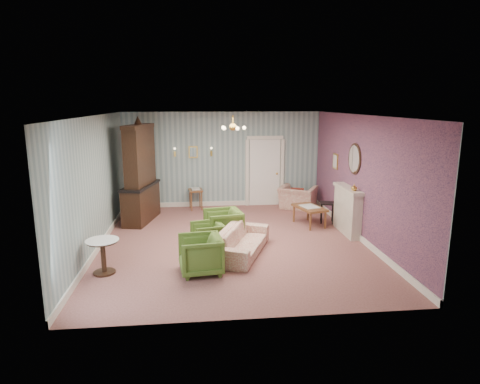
{
  "coord_description": "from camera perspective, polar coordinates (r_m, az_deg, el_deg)",
  "views": [
    {
      "loc": [
        -0.82,
        -9.11,
        3.19
      ],
      "look_at": [
        0.2,
        0.4,
        1.1
      ],
      "focal_mm": 30.97,
      "sensor_mm": 36.0,
      "label": 1
    }
  ],
  "objects": [
    {
      "name": "wingback_chair",
      "position": [
        12.66,
        7.96,
        -0.27
      ],
      "size": [
        1.24,
        1.11,
        0.91
      ],
      "primitive_type": "imported",
      "rotation": [
        0.0,
        0.0,
        2.62
      ],
      "color": "#A54B42",
      "rests_on": "floor"
    },
    {
      "name": "oval_mirror",
      "position": [
        10.32,
        15.47,
        4.42
      ],
      "size": [
        0.04,
        0.76,
        0.84
      ],
      "primitive_type": null,
      "color": "white",
      "rests_on": "wall_right"
    },
    {
      "name": "sconce_right",
      "position": [
        12.65,
        -3.97,
        5.53
      ],
      "size": [
        0.16,
        0.12,
        0.3
      ],
      "primitive_type": null,
      "color": "gold",
      "rests_on": "wall_back"
    },
    {
      "name": "wall_back",
      "position": [
        12.76,
        -2.39,
        4.47
      ],
      "size": [
        6.0,
        0.0,
        6.0
      ],
      "primitive_type": "plane",
      "rotation": [
        1.57,
        0.0,
        0.0
      ],
      "color": "gray",
      "rests_on": "ground"
    },
    {
      "name": "wall_right_floral",
      "position": [
        10.03,
        16.3,
        1.83
      ],
      "size": [
        0.0,
        7.0,
        7.0
      ],
      "primitive_type": "plane",
      "rotation": [
        1.57,
        0.0,
        -1.57
      ],
      "color": "#BA5D6A",
      "rests_on": "ground"
    },
    {
      "name": "side_table_black",
      "position": [
        11.36,
        11.9,
        -2.78
      ],
      "size": [
        0.46,
        0.46,
        0.56
      ],
      "primitive_type": null,
      "rotation": [
        0.0,
        0.0,
        -0.26
      ],
      "color": "black",
      "rests_on": "floor"
    },
    {
      "name": "coffee_table",
      "position": [
        11.06,
        9.51,
        -3.25
      ],
      "size": [
        0.81,
        1.11,
        0.51
      ],
      "primitive_type": null,
      "rotation": [
        0.0,
        0.0,
        0.28
      ],
      "color": "brown",
      "rests_on": "floor"
    },
    {
      "name": "wall_front",
      "position": [
        5.93,
        2.11,
        -4.74
      ],
      "size": [
        6.0,
        0.0,
        6.0
      ],
      "primitive_type": "plane",
      "rotation": [
        -1.57,
        0.0,
        0.0
      ],
      "color": "gray",
      "rests_on": "ground"
    },
    {
      "name": "gilt_mirror_back",
      "position": [
        12.66,
        -6.47,
        5.49
      ],
      "size": [
        0.28,
        0.06,
        0.36
      ],
      "primitive_type": null,
      "color": "gold",
      "rests_on": "wall_back"
    },
    {
      "name": "floor",
      "position": [
        9.69,
        -0.93,
        -6.9
      ],
      "size": [
        7.0,
        7.0,
        0.0
      ],
      "primitive_type": "plane",
      "color": "#925D55",
      "rests_on": "ground"
    },
    {
      "name": "dresser",
      "position": [
        11.39,
        -13.66,
        2.86
      ],
      "size": [
        0.93,
        1.75,
        2.77
      ],
      "primitive_type": null,
      "rotation": [
        0.0,
        0.0,
        -0.23
      ],
      "color": "black",
      "rests_on": "floor"
    },
    {
      "name": "door",
      "position": [
        12.92,
        3.41,
        2.9
      ],
      "size": [
        1.12,
        0.12,
        2.16
      ],
      "primitive_type": null,
      "color": "white",
      "rests_on": "floor"
    },
    {
      "name": "ceiling",
      "position": [
        9.15,
        -0.99,
        10.51
      ],
      "size": [
        7.0,
        7.0,
        0.0
      ],
      "primitive_type": "plane",
      "rotation": [
        3.14,
        0.0,
        0.0
      ],
      "color": "white",
      "rests_on": "ground"
    },
    {
      "name": "mantel_vase",
      "position": [
        10.01,
        15.45,
        0.61
      ],
      "size": [
        0.15,
        0.15,
        0.15
      ],
      "primitive_type": "imported",
      "color": "gold",
      "rests_on": "fireplace"
    },
    {
      "name": "wall_right",
      "position": [
        10.03,
        16.38,
        1.83
      ],
      "size": [
        0.0,
        7.0,
        7.0
      ],
      "primitive_type": "plane",
      "rotation": [
        1.57,
        0.0,
        -1.57
      ],
      "color": "gray",
      "rests_on": "ground"
    },
    {
      "name": "olive_chair_b",
      "position": [
        9.2,
        -4.53,
        -5.83
      ],
      "size": [
        0.73,
        0.76,
        0.66
      ],
      "primitive_type": "imported",
      "rotation": [
        0.0,
        0.0,
        -1.34
      ],
      "color": "#4A6A25",
      "rests_on": "floor"
    },
    {
      "name": "nesting_table",
      "position": [
        12.59,
        -6.12,
        -0.88
      ],
      "size": [
        0.46,
        0.55,
        0.66
      ],
      "primitive_type": null,
      "rotation": [
        0.0,
        0.0,
        0.13
      ],
      "color": "brown",
      "rests_on": "floor"
    },
    {
      "name": "olive_chair_a",
      "position": [
        7.93,
        -5.48,
        -8.33
      ],
      "size": [
        0.81,
        0.86,
        0.8
      ],
      "primitive_type": "imported",
      "rotation": [
        0.0,
        0.0,
        -1.45
      ],
      "color": "#4A6A25",
      "rests_on": "floor"
    },
    {
      "name": "pedestal_table",
      "position": [
        8.3,
        -18.31,
        -8.43
      ],
      "size": [
        0.67,
        0.67,
        0.67
      ],
      "primitive_type": null,
      "rotation": [
        0.0,
        0.0,
        0.09
      ],
      "color": "black",
      "rests_on": "floor"
    },
    {
      "name": "sconce_left",
      "position": [
        12.65,
        -8.97,
        5.41
      ],
      "size": [
        0.16,
        0.12,
        0.3
      ],
      "primitive_type": null,
      "color": "gold",
      "rests_on": "wall_back"
    },
    {
      "name": "fireplace",
      "position": [
        10.53,
        14.57,
        -2.44
      ],
      "size": [
        0.3,
        1.4,
        1.16
      ],
      "primitive_type": null,
      "color": "beige",
      "rests_on": "floor"
    },
    {
      "name": "olive_chair_c",
      "position": [
        9.67,
        -2.34,
        -4.41
      ],
      "size": [
        0.88,
        0.92,
        0.82
      ],
      "primitive_type": "imported",
      "rotation": [
        0.0,
        0.0,
        -1.39
      ],
      "color": "#4A6A25",
      "rests_on": "floor"
    },
    {
      "name": "chandelier",
      "position": [
        9.16,
        -0.99,
        8.82
      ],
      "size": [
        0.56,
        0.56,
        0.36
      ],
      "primitive_type": null,
      "color": "gold",
      "rests_on": "ceiling"
    },
    {
      "name": "burgundy_cushion",
      "position": [
        12.5,
        7.91,
        -0.31
      ],
      "size": [
        0.41,
        0.28,
        0.39
      ],
      "primitive_type": "cube",
      "rotation": [
        0.17,
        0.0,
        -0.35
      ],
      "color": "maroon",
      "rests_on": "wingback_chair"
    },
    {
      "name": "sofa_chintz",
      "position": [
        8.86,
        0.26,
        -6.12
      ],
      "size": [
        1.27,
        2.05,
        0.77
      ],
      "primitive_type": "imported",
      "rotation": [
        0.0,
        0.0,
        1.19
      ],
      "color": "#A54B42",
      "rests_on": "floor"
    },
    {
      "name": "framed_print",
      "position": [
        11.61,
        13.02,
        4.14
      ],
      "size": [
        0.04,
        0.34,
        0.42
      ],
      "primitive_type": null,
      "color": "gold",
      "rests_on": "wall_right"
    },
    {
      "name": "wall_left",
      "position": [
        9.53,
        -19.24,
        1.11
      ],
      "size": [
        0.0,
        7.0,
        7.0
      ],
      "primitive_type": "plane",
      "rotation": [
        1.57,
        0.0,
        1.57
      ],
      "color": "gray",
      "rests_on": "ground"
    }
  ]
}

